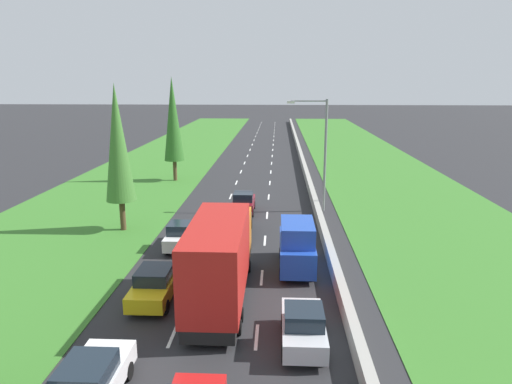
{
  "coord_description": "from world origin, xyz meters",
  "views": [
    {
      "loc": [
        2.55,
        -2.34,
        10.34
      ],
      "look_at": [
        0.77,
        35.2,
        1.36
      ],
      "focal_mm": 32.64,
      "sensor_mm": 36.0,
      "label": 1
    }
  ],
  "objects_px": {
    "yellow_sedan_left_lane": "(156,284)",
    "poplar_tree_third": "(173,119)",
    "silver_hatchback_right_lane_second": "(303,326)",
    "blue_van_right_lane": "(297,246)",
    "white_sedan_left_lane": "(89,384)",
    "street_light_mast": "(321,147)",
    "red_box_truck_centre_lane": "(220,258)",
    "maroon_hatchback_centre_lane": "(244,203)",
    "poplar_tree_second": "(118,144)",
    "black_sedan_centre_lane": "(238,224)",
    "white_hatchback_left_lane": "(182,235)"
  },
  "relations": [
    {
      "from": "yellow_sedan_left_lane",
      "to": "poplar_tree_third",
      "type": "height_order",
      "value": "poplar_tree_third"
    },
    {
      "from": "silver_hatchback_right_lane_second",
      "to": "blue_van_right_lane",
      "type": "relative_size",
      "value": 0.8
    },
    {
      "from": "white_sedan_left_lane",
      "to": "blue_van_right_lane",
      "type": "height_order",
      "value": "blue_van_right_lane"
    },
    {
      "from": "blue_van_right_lane",
      "to": "street_light_mast",
      "type": "xyz_separation_m",
      "value": [
        2.31,
        12.28,
        3.83
      ]
    },
    {
      "from": "poplar_tree_third",
      "to": "blue_van_right_lane",
      "type": "bearing_deg",
      "value": -62.87
    },
    {
      "from": "white_sedan_left_lane",
      "to": "blue_van_right_lane",
      "type": "bearing_deg",
      "value": 58.61
    },
    {
      "from": "red_box_truck_centre_lane",
      "to": "street_light_mast",
      "type": "xyz_separation_m",
      "value": [
        6.1,
        16.31,
        3.05
      ]
    },
    {
      "from": "maroon_hatchback_centre_lane",
      "to": "silver_hatchback_right_lane_second",
      "type": "xyz_separation_m",
      "value": [
        3.8,
        -19.19,
        0.0
      ]
    },
    {
      "from": "street_light_mast",
      "to": "blue_van_right_lane",
      "type": "bearing_deg",
      "value": -100.64
    },
    {
      "from": "red_box_truck_centre_lane",
      "to": "silver_hatchback_right_lane_second",
      "type": "xyz_separation_m",
      "value": [
        3.76,
        -3.79,
        -1.35
      ]
    },
    {
      "from": "yellow_sedan_left_lane",
      "to": "poplar_tree_second",
      "type": "height_order",
      "value": "poplar_tree_second"
    },
    {
      "from": "blue_van_right_lane",
      "to": "black_sedan_centre_lane",
      "type": "bearing_deg",
      "value": 123.6
    },
    {
      "from": "white_sedan_left_lane",
      "to": "white_hatchback_left_lane",
      "type": "xyz_separation_m",
      "value": [
        0.02,
        14.81,
        0.02
      ]
    },
    {
      "from": "red_box_truck_centre_lane",
      "to": "poplar_tree_third",
      "type": "xyz_separation_m",
      "value": [
        -8.23,
        27.5,
        4.29
      ]
    },
    {
      "from": "white_sedan_left_lane",
      "to": "street_light_mast",
      "type": "xyz_separation_m",
      "value": [
        9.46,
        24.0,
        4.42
      ]
    },
    {
      "from": "red_box_truck_centre_lane",
      "to": "black_sedan_centre_lane",
      "type": "height_order",
      "value": "red_box_truck_centre_lane"
    },
    {
      "from": "maroon_hatchback_centre_lane",
      "to": "yellow_sedan_left_lane",
      "type": "xyz_separation_m",
      "value": [
        -3.13,
        -15.44,
        -0.02
      ]
    },
    {
      "from": "red_box_truck_centre_lane",
      "to": "yellow_sedan_left_lane",
      "type": "xyz_separation_m",
      "value": [
        -3.17,
        -0.04,
        -1.37
      ]
    },
    {
      "from": "red_box_truck_centre_lane",
      "to": "blue_van_right_lane",
      "type": "distance_m",
      "value": 5.59
    },
    {
      "from": "white_sedan_left_lane",
      "to": "yellow_sedan_left_lane",
      "type": "xyz_separation_m",
      "value": [
        0.19,
        7.65,
        0.0
      ]
    },
    {
      "from": "silver_hatchback_right_lane_second",
      "to": "white_hatchback_left_lane",
      "type": "bearing_deg",
      "value": 123.04
    },
    {
      "from": "white_sedan_left_lane",
      "to": "poplar_tree_third",
      "type": "distance_m",
      "value": 35.97
    },
    {
      "from": "silver_hatchback_right_lane_second",
      "to": "yellow_sedan_left_lane",
      "type": "distance_m",
      "value": 7.88
    },
    {
      "from": "red_box_truck_centre_lane",
      "to": "street_light_mast",
      "type": "distance_m",
      "value": 17.68
    },
    {
      "from": "maroon_hatchback_centre_lane",
      "to": "poplar_tree_third",
      "type": "bearing_deg",
      "value": 124.09
    },
    {
      "from": "red_box_truck_centre_lane",
      "to": "white_hatchback_left_lane",
      "type": "height_order",
      "value": "red_box_truck_centre_lane"
    },
    {
      "from": "poplar_tree_second",
      "to": "maroon_hatchback_centre_lane",
      "type": "bearing_deg",
      "value": 30.58
    },
    {
      "from": "white_sedan_left_lane",
      "to": "silver_hatchback_right_lane_second",
      "type": "xyz_separation_m",
      "value": [
        7.12,
        3.9,
        0.02
      ]
    },
    {
      "from": "white_sedan_left_lane",
      "to": "white_hatchback_left_lane",
      "type": "bearing_deg",
      "value": 89.91
    },
    {
      "from": "red_box_truck_centre_lane",
      "to": "blue_van_right_lane",
      "type": "bearing_deg",
      "value": 46.73
    },
    {
      "from": "silver_hatchback_right_lane_second",
      "to": "street_light_mast",
      "type": "relative_size",
      "value": 0.43
    },
    {
      "from": "black_sedan_centre_lane",
      "to": "white_sedan_left_lane",
      "type": "relative_size",
      "value": 1.0
    },
    {
      "from": "white_sedan_left_lane",
      "to": "poplar_tree_third",
      "type": "relative_size",
      "value": 0.41
    },
    {
      "from": "maroon_hatchback_centre_lane",
      "to": "blue_van_right_lane",
      "type": "bearing_deg",
      "value": -71.37
    },
    {
      "from": "red_box_truck_centre_lane",
      "to": "poplar_tree_third",
      "type": "bearing_deg",
      "value": 106.65
    },
    {
      "from": "black_sedan_centre_lane",
      "to": "poplar_tree_second",
      "type": "xyz_separation_m",
      "value": [
        -8.22,
        0.74,
        5.36
      ]
    },
    {
      "from": "poplar_tree_third",
      "to": "street_light_mast",
      "type": "height_order",
      "value": "poplar_tree_third"
    },
    {
      "from": "black_sedan_centre_lane",
      "to": "poplar_tree_second",
      "type": "height_order",
      "value": "poplar_tree_second"
    },
    {
      "from": "silver_hatchback_right_lane_second",
      "to": "red_box_truck_centre_lane",
      "type": "bearing_deg",
      "value": 134.81
    },
    {
      "from": "red_box_truck_centre_lane",
      "to": "white_sedan_left_lane",
      "type": "bearing_deg",
      "value": -113.58
    },
    {
      "from": "black_sedan_centre_lane",
      "to": "silver_hatchback_right_lane_second",
      "type": "bearing_deg",
      "value": -74.39
    },
    {
      "from": "yellow_sedan_left_lane",
      "to": "white_hatchback_left_lane",
      "type": "distance_m",
      "value": 7.16
    },
    {
      "from": "red_box_truck_centre_lane",
      "to": "poplar_tree_second",
      "type": "xyz_separation_m",
      "value": [
        -8.26,
        10.54,
        3.99
      ]
    },
    {
      "from": "maroon_hatchback_centre_lane",
      "to": "yellow_sedan_left_lane",
      "type": "height_order",
      "value": "maroon_hatchback_centre_lane"
    },
    {
      "from": "white_hatchback_left_lane",
      "to": "street_light_mast",
      "type": "bearing_deg",
      "value": 44.25
    },
    {
      "from": "white_sedan_left_lane",
      "to": "yellow_sedan_left_lane",
      "type": "distance_m",
      "value": 7.65
    },
    {
      "from": "silver_hatchback_right_lane_second",
      "to": "poplar_tree_second",
      "type": "distance_m",
      "value": 19.45
    },
    {
      "from": "yellow_sedan_left_lane",
      "to": "blue_van_right_lane",
      "type": "bearing_deg",
      "value": 30.31
    },
    {
      "from": "black_sedan_centre_lane",
      "to": "poplar_tree_second",
      "type": "bearing_deg",
      "value": 174.85
    },
    {
      "from": "poplar_tree_third",
      "to": "street_light_mast",
      "type": "xyz_separation_m",
      "value": [
        14.33,
        -11.19,
        -1.24
      ]
    }
  ]
}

